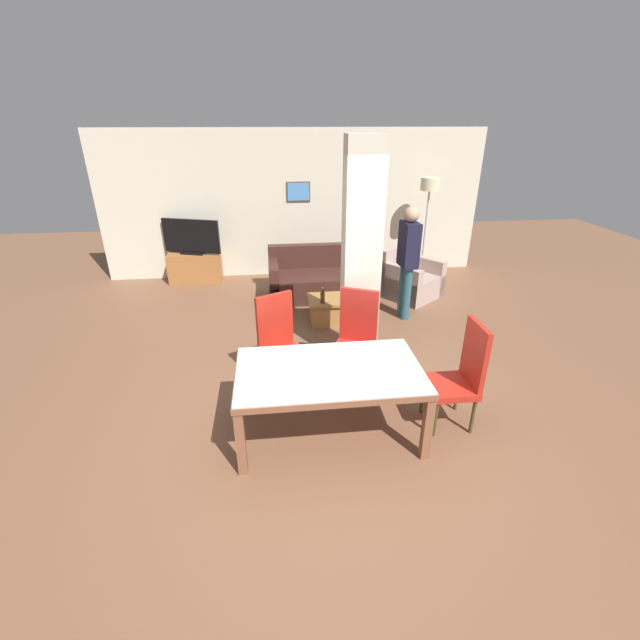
% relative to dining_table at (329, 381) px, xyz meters
% --- Properties ---
extents(ground_plane, '(18.00, 18.00, 0.00)m').
position_rel_dining_table_xyz_m(ground_plane, '(0.00, 0.00, -0.59)').
color(ground_plane, brown).
extents(back_wall, '(7.20, 0.09, 2.70)m').
position_rel_dining_table_xyz_m(back_wall, '(0.00, 4.89, 0.76)').
color(back_wall, beige).
rests_on(back_wall, ground_plane).
extents(divider_pillar, '(0.43, 0.30, 2.70)m').
position_rel_dining_table_xyz_m(divider_pillar, '(0.56, 1.37, 0.76)').
color(divider_pillar, beige).
rests_on(divider_pillar, ground_plane).
extents(dining_table, '(1.75, 1.03, 0.73)m').
position_rel_dining_table_xyz_m(dining_table, '(0.00, 0.00, 0.00)').
color(dining_table, brown).
rests_on(dining_table, ground_plane).
extents(dining_chair_far_right, '(0.61, 0.61, 1.11)m').
position_rel_dining_table_xyz_m(dining_chair_far_right, '(0.43, 0.91, -0.01)').
color(dining_chair_far_right, '#B4231B').
rests_on(dining_chair_far_right, ground_plane).
extents(dining_chair_head_right, '(0.46, 0.46, 1.11)m').
position_rel_dining_table_xyz_m(dining_chair_head_right, '(1.30, 0.00, -0.01)').
color(dining_chair_head_right, '#AE2519').
rests_on(dining_chair_head_right, ground_plane).
extents(dining_chair_far_left, '(0.62, 0.62, 1.11)m').
position_rel_dining_table_xyz_m(dining_chair_far_left, '(-0.43, 0.87, -0.01)').
color(dining_chair_far_left, '#AD2317').
rests_on(dining_chair_far_left, ground_plane).
extents(sofa, '(1.73, 0.91, 0.83)m').
position_rel_dining_table_xyz_m(sofa, '(0.32, 3.65, -0.31)').
color(sofa, '#3E211B').
rests_on(sofa, ground_plane).
extents(armchair, '(1.18, 1.19, 0.83)m').
position_rel_dining_table_xyz_m(armchair, '(1.87, 3.43, -0.30)').
color(armchair, tan).
rests_on(armchair, ground_plane).
extents(coffee_table, '(0.60, 0.55, 0.39)m').
position_rel_dining_table_xyz_m(coffee_table, '(0.33, 2.53, -0.39)').
color(coffee_table, '#A26D37').
rests_on(coffee_table, ground_plane).
extents(bottle, '(0.07, 0.07, 0.24)m').
position_rel_dining_table_xyz_m(bottle, '(0.23, 2.37, -0.11)').
color(bottle, '#4C2D14').
rests_on(bottle, coffee_table).
extents(tv_stand, '(0.96, 0.40, 0.54)m').
position_rel_dining_table_xyz_m(tv_stand, '(-1.94, 4.61, -0.32)').
color(tv_stand, '#A46735').
rests_on(tv_stand, ground_plane).
extents(tv_screen, '(1.06, 0.40, 0.64)m').
position_rel_dining_table_xyz_m(tv_screen, '(-1.94, 4.61, 0.27)').
color(tv_screen, black).
rests_on(tv_screen, tv_stand).
extents(floor_lamp, '(0.34, 0.34, 1.89)m').
position_rel_dining_table_xyz_m(floor_lamp, '(2.40, 4.30, 1.01)').
color(floor_lamp, '#B7B7BC').
rests_on(floor_lamp, ground_plane).
extents(standing_person, '(0.24, 0.39, 1.71)m').
position_rel_dining_table_xyz_m(standing_person, '(1.53, 2.58, 0.40)').
color(standing_person, '#2A5466').
rests_on(standing_person, ground_plane).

